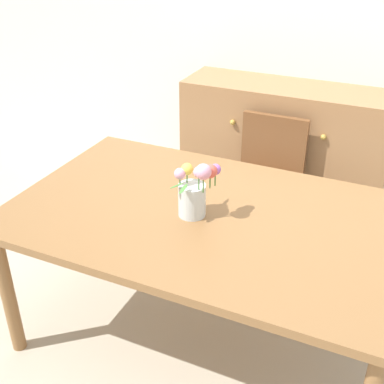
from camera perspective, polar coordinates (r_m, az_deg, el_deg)
name	(u,v)px	position (r m, az deg, el deg)	size (l,w,h in m)	color
ground_plane	(205,332)	(2.82, 1.54, -15.71)	(12.00, 12.00, 0.00)	#B7AD99
back_wall	(303,16)	(3.57, 12.60, 19.13)	(7.00, 0.10, 2.80)	silver
dining_table	(207,225)	(2.38, 1.76, -3.85)	(1.86, 1.16, 0.77)	olive
chair_far	(267,177)	(3.22, 8.55, 1.70)	(0.42, 0.42, 0.90)	brown
dresser	(282,155)	(3.58, 10.33, 4.20)	(1.40, 0.47, 1.00)	#9E7047
flower_vase	(195,191)	(2.25, 0.30, 0.12)	(0.19, 0.23, 0.28)	silver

